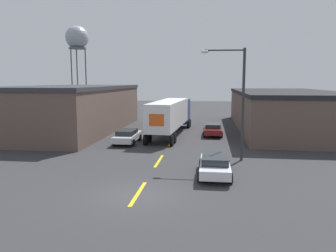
# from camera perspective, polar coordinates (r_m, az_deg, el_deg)

# --- Properties ---
(ground_plane) EXTENTS (160.00, 160.00, 0.00)m
(ground_plane) POSITION_cam_1_polar(r_m,az_deg,el_deg) (17.20, -5.49, -12.00)
(ground_plane) COLOR #333335
(road_centerline) EXTENTS (0.20, 17.87, 0.01)m
(road_centerline) POSITION_cam_1_polar(r_m,az_deg,el_deg) (24.20, -1.59, -6.08)
(road_centerline) COLOR gold
(road_centerline) RESTS_ON ground_plane
(warehouse_left) EXTENTS (10.56, 22.69, 5.27)m
(warehouse_left) POSITION_cam_1_polar(r_m,az_deg,el_deg) (40.03, -16.21, 2.98)
(warehouse_left) COLOR brown
(warehouse_left) RESTS_ON ground_plane
(warehouse_right) EXTENTS (11.37, 25.88, 4.66)m
(warehouse_right) POSITION_cam_1_polar(r_m,az_deg,el_deg) (42.12, 19.70, 2.63)
(warehouse_right) COLOR brown
(warehouse_right) RESTS_ON ground_plane
(semi_truck) EXTENTS (3.59, 14.63, 3.77)m
(semi_truck) POSITION_cam_1_polar(r_m,az_deg,el_deg) (35.75, 0.61, 2.20)
(semi_truck) COLOR navy
(semi_truck) RESTS_ON ground_plane
(parked_car_right_far) EXTENTS (2.01, 4.63, 1.30)m
(parked_car_right_far) POSITION_cam_1_polar(r_m,az_deg,el_deg) (35.56, 7.81, -0.51)
(parked_car_right_far) COLOR maroon
(parked_car_right_far) RESTS_ON ground_plane
(parked_car_left_far) EXTENTS (2.01, 4.63, 1.30)m
(parked_car_left_far) POSITION_cam_1_polar(r_m,az_deg,el_deg) (31.04, -7.09, -1.72)
(parked_car_left_far) COLOR silver
(parked_car_left_far) RESTS_ON ground_plane
(parked_car_right_near) EXTENTS (2.01, 4.63, 1.30)m
(parked_car_right_near) POSITION_cam_1_polar(r_m,az_deg,el_deg) (20.54, 8.15, -6.69)
(parked_car_right_near) COLOR silver
(parked_car_right_near) RESTS_ON ground_plane
(water_tower) EXTENTS (5.39, 5.39, 18.67)m
(water_tower) POSITION_cam_1_polar(r_m,az_deg,el_deg) (82.55, -15.56, 14.46)
(water_tower) COLOR #47474C
(water_tower) RESTS_ON ground_plane
(street_lamp) EXTENTS (3.19, 0.32, 8.16)m
(street_lamp) POSITION_cam_1_polar(r_m,az_deg,el_deg) (24.26, 12.04, 5.23)
(street_lamp) COLOR #2D2D30
(street_lamp) RESTS_ON ground_plane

